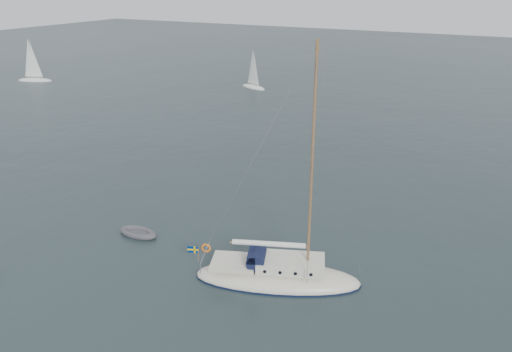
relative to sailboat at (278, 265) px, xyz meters
The scene contains 5 objects.
ground 3.95m from the sailboat, 128.04° to the left, with size 300.00×300.00×0.00m, color black.
sailboat is the anchor object (origin of this frame).
dinghy 11.52m from the sailboat, behind, with size 3.09×1.40×0.44m.
distant_yacht_c 57.43m from the sailboat, 119.54° to the left, with size 5.47×2.92×7.24m.
distant_yacht_a 75.44m from the sailboat, 150.71° to the left, with size 6.28×3.35×8.32m.
Camera 1 is at (13.29, -26.63, 17.41)m, focal length 35.00 mm.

